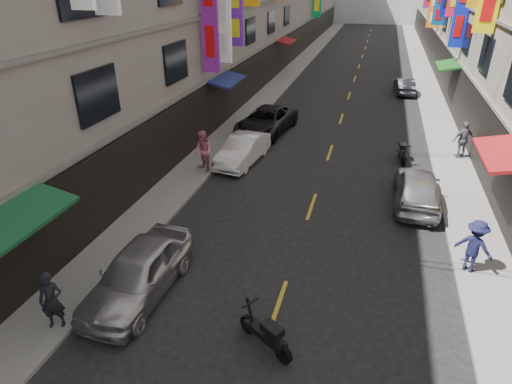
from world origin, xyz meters
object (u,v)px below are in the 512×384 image
Objects in this scene: car_right_far at (404,86)px; pedestrian_rnear at (474,246)px; pedestrian_lnear at (52,300)px; scooter_crossing at (266,334)px; pedestrian_lfar at (203,151)px; car_left_near at (138,272)px; pedestrian_rfar at (463,140)px; scooter_far_right at (402,153)px; car_left_far at (266,121)px; car_left_mid at (243,150)px; car_right_mid at (417,188)px.

pedestrian_rnear is at bearing 88.49° from car_right_far.
pedestrian_lnear is at bearing 55.29° from pedestrian_rnear.
scooter_crossing is 10.89m from pedestrian_lfar.
car_left_near is 2.39× the size of pedestrian_rfar.
pedestrian_lfar is at bearing 66.04° from pedestrian_lnear.
scooter_far_right is at bearing 17.60° from scooter_crossing.
car_right_far is 1.97× the size of pedestrian_rfar.
car_left_near is at bearing -81.99° from car_left_far.
car_right_mid reaches higher than car_left_mid.
car_left_mid is 8.29m from car_right_mid.
pedestrian_rnear is at bearing 22.92° from car_left_near.
pedestrian_rnear reaches higher than car_left_mid.
scooter_far_right is 0.42× the size of car_right_mid.
car_right_mid is (8.00, -6.73, 0.01)m from car_left_far.
pedestrian_lfar is at bearing 57.27° from car_right_far.
scooter_crossing is 0.36× the size of car_left_near.
car_left_far reaches higher than car_left_mid.
pedestrian_rnear is at bearing 14.34° from pedestrian_lfar.
scooter_crossing is 0.82× the size of pedestrian_lfar.
car_left_near is at bearing 49.56° from pedestrian_rnear.
car_left_near is 11.25m from car_right_mid.
pedestrian_rfar is (2.40, -12.91, 0.44)m from car_right_far.
pedestrian_rfar reaches higher than pedestrian_rnear.
car_right_mid reaches higher than car_right_far.
pedestrian_lnear is at bearing -86.89° from car_left_far.
pedestrian_rnear is (1.40, -22.69, 0.39)m from car_right_far.
pedestrian_lfar is (-9.40, -17.91, 0.48)m from car_right_far.
pedestrian_rfar is at bearing -112.82° from car_right_mid.
car_left_mid is 2.21× the size of pedestrian_rfar.
pedestrian_lnear reaches higher than car_right_far.
pedestrian_lnear is at bearing -125.72° from car_left_near.
car_left_far is at bearing 50.60° from car_right_far.
car_right_far is 29.73m from pedestrian_lnear.
car_left_mid is at bearing -81.99° from car_left_far.
car_left_far is 1.22× the size of car_right_mid.
pedestrian_lnear is (-5.45, -0.87, 0.51)m from scooter_crossing.
pedestrian_lnear reaches higher than scooter_crossing.
car_right_mid is at bearing 35.01° from pedestrian_lfar.
pedestrian_lfar reaches higher than scooter_far_right.
scooter_crossing is at bearing -63.05° from car_left_mid.
scooter_far_right is 0.44× the size of car_left_mid.
scooter_far_right is (3.53, 13.31, 0.00)m from scooter_crossing.
car_left_mid is 0.78× the size of car_left_far.
scooter_crossing is at bearing -21.76° from pedestrian_lfar.
scooter_far_right is 0.94× the size of pedestrian_lfar.
car_left_near is at bearing -42.36° from pedestrian_lfar.
car_left_mid is at bearing -14.59° from car_right_mid.
car_right_mid is at bearing 22.15° from pedestrian_lnear.
car_left_near reaches higher than scooter_crossing.
pedestrian_rfar is (2.83, 1.10, 0.60)m from scooter_far_right.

